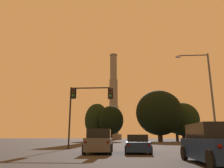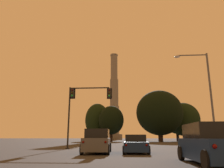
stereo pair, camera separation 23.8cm
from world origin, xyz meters
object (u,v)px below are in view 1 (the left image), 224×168
at_px(sedan_center_lane_front, 137,144).
at_px(street_lamp, 206,89).
at_px(suv_left_lane_front, 99,141).
at_px(traffic_light_overhead_left, 84,101).
at_px(smokestack, 114,104).
at_px(suv_right_lane_second, 215,144).

bearing_deg(sedan_center_lane_front, street_lamp, 27.71).
bearing_deg(suv_left_lane_front, street_lamp, 19.09).
bearing_deg(traffic_light_overhead_left, suv_left_lane_front, -67.22).
relative_size(sedan_center_lane_front, smokestack, 0.10).
relative_size(suv_right_lane_second, smokestack, 0.11).
bearing_deg(smokestack, street_lamp, -81.11).
xyz_separation_m(street_lamp, smokestack, (-14.40, 92.05, 12.19)).
relative_size(traffic_light_overhead_left, smokestack, 0.15).
xyz_separation_m(suv_right_lane_second, smokestack, (-10.31, 103.33, 17.22)).
distance_m(suv_right_lane_second, suv_left_lane_front, 9.56).
relative_size(sedan_center_lane_front, street_lamp, 0.48).
distance_m(traffic_light_overhead_left, smokestack, 91.06).
bearing_deg(smokestack, sedan_center_lane_front, -85.75).
distance_m(suv_right_lane_second, sedan_center_lane_front, 8.27).
height_order(sedan_center_lane_front, smokestack, smokestack).
distance_m(suv_left_lane_front, sedan_center_lane_front, 3.10).
distance_m(sedan_center_lane_front, smokestack, 97.54).
distance_m(sedan_center_lane_front, street_lamp, 9.70).
height_order(traffic_light_overhead_left, smokestack, smokestack).
bearing_deg(traffic_light_overhead_left, street_lamp, -8.53).
bearing_deg(smokestack, suv_right_lane_second, -84.30).
height_order(suv_left_lane_front, sedan_center_lane_front, suv_left_lane_front).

